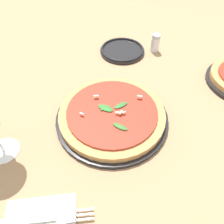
{
  "coord_description": "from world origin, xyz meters",
  "views": [
    {
      "loc": [
        -0.02,
        -0.42,
        0.47
      ],
      "look_at": [
        -0.01,
        -0.02,
        0.03
      ],
      "focal_mm": 35.0,
      "sensor_mm": 36.0,
      "label": 1
    }
  ],
  "objects_px": {
    "pizza_arugula_main": "(112,115)",
    "side_plate_white": "(122,50)",
    "shaker_pepper": "(155,43)",
    "fork": "(43,219)"
  },
  "relations": [
    {
      "from": "pizza_arugula_main",
      "to": "fork",
      "type": "xyz_separation_m",
      "value": [
        -0.14,
        -0.26,
        -0.01
      ]
    },
    {
      "from": "fork",
      "to": "side_plate_white",
      "type": "distance_m",
      "value": 0.63
    },
    {
      "from": "pizza_arugula_main",
      "to": "side_plate_white",
      "type": "bearing_deg",
      "value": 82.04
    },
    {
      "from": "fork",
      "to": "shaker_pepper",
      "type": "relative_size",
      "value": 2.98
    },
    {
      "from": "pizza_arugula_main",
      "to": "side_plate_white",
      "type": "xyz_separation_m",
      "value": [
        0.05,
        0.34,
        -0.01
      ]
    },
    {
      "from": "fork",
      "to": "shaker_pepper",
      "type": "distance_m",
      "value": 0.68
    },
    {
      "from": "fork",
      "to": "side_plate_white",
      "type": "xyz_separation_m",
      "value": [
        0.19,
        0.6,
        0.0
      ]
    },
    {
      "from": "pizza_arugula_main",
      "to": "fork",
      "type": "height_order",
      "value": "pizza_arugula_main"
    },
    {
      "from": "pizza_arugula_main",
      "to": "shaker_pepper",
      "type": "relative_size",
      "value": 4.63
    },
    {
      "from": "side_plate_white",
      "to": "shaker_pepper",
      "type": "bearing_deg",
      "value": 2.93
    }
  ]
}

